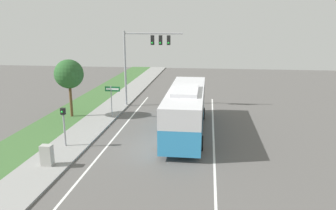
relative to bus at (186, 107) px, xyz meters
The scene contains 11 objects.
ground_plane 4.32m from the bus, 112.75° to the right, with size 80.00×80.00×0.00m, color #565451.
sidewalk 8.68m from the bus, 155.18° to the right, with size 2.80×80.00×0.12m.
grass_verge 11.61m from the bus, 161.91° to the right, with size 3.60×80.00×0.10m.
lane_divider_near 6.51m from the bus, 145.06° to the right, with size 0.14×30.00×0.01m.
lane_divider_far 4.57m from the bus, 59.36° to the right, with size 0.14×30.00×0.01m.
bus is the anchor object (origin of this frame).
signal_gantry 9.43m from the bus, 122.34° to the left, with size 5.75×0.41×7.41m.
pedestrian_signal 8.88m from the bus, 151.50° to the right, with size 0.28×0.34×2.73m.
street_sign 7.34m from the bus, 155.32° to the left, with size 1.32×0.08×2.85m.
utility_cabinet 10.58m from the bus, 135.57° to the right, with size 0.66×0.46×1.23m.
roadside_tree 10.83m from the bus, 165.10° to the left, with size 2.50×2.50×5.03m.
Camera 1 is at (3.07, -20.36, 8.13)m, focal length 35.00 mm.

